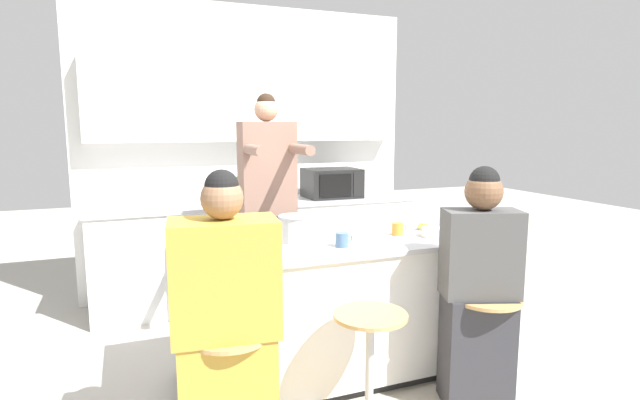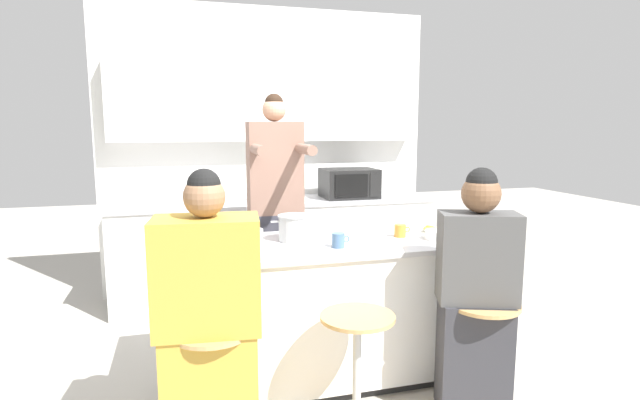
{
  "view_description": "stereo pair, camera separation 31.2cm",
  "coord_description": "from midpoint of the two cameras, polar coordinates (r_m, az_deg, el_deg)",
  "views": [
    {
      "loc": [
        -1.13,
        -2.8,
        1.59
      ],
      "look_at": [
        0.0,
        0.08,
        1.13
      ],
      "focal_mm": 28.0,
      "sensor_mm": 36.0,
      "label": 1
    },
    {
      "loc": [
        -0.83,
        -2.89,
        1.59
      ],
      "look_at": [
        0.0,
        0.08,
        1.13
      ],
      "focal_mm": 28.0,
      "sensor_mm": 36.0,
      "label": 2
    }
  ],
  "objects": [
    {
      "name": "microwave",
      "position": [
        4.74,
        -0.52,
        1.95
      ],
      "size": [
        0.5,
        0.4,
        0.27
      ],
      "color": "black",
      "rests_on": "back_counter"
    },
    {
      "name": "kitchen_island",
      "position": [
        3.22,
        -2.33,
        -12.38
      ],
      "size": [
        1.8,
        0.77,
        0.88
      ],
      "color": "black",
      "rests_on": "ground_plane"
    },
    {
      "name": "person_seated_near",
      "position": [
        2.95,
        14.8,
        -10.78
      ],
      "size": [
        0.46,
        0.37,
        1.38
      ],
      "rotation": [
        0.0,
        0.0,
        -0.34
      ],
      "color": "#333338",
      "rests_on": "ground_plane"
    },
    {
      "name": "person_wrapped_blanket",
      "position": [
        2.43,
        -14.46,
        -14.37
      ],
      "size": [
        0.51,
        0.34,
        1.4
      ],
      "rotation": [
        0.0,
        0.0,
        -0.11
      ],
      "color": "gold",
      "rests_on": "ground_plane"
    },
    {
      "name": "potted_plant",
      "position": [
        4.54,
        -10.99,
        1.42
      ],
      "size": [
        0.15,
        0.15,
        0.24
      ],
      "color": "#A86042",
      "rests_on": "back_counter"
    },
    {
      "name": "mixing_bowl_steel",
      "position": [
        3.11,
        -11.28,
        -4.21
      ],
      "size": [
        0.21,
        0.21,
        0.07
      ],
      "color": "white",
      "rests_on": "kitchen_island"
    },
    {
      "name": "coffee_cup_near",
      "position": [
        3.28,
        6.22,
        -3.34
      ],
      "size": [
        0.11,
        0.08,
        0.08
      ],
      "color": "orange",
      "rests_on": "kitchen_island"
    },
    {
      "name": "bar_stool_rightmost",
      "position": [
        3.04,
        15.46,
        -15.78
      ],
      "size": [
        0.38,
        0.38,
        0.64
      ],
      "color": "tan",
      "rests_on": "ground_plane"
    },
    {
      "name": "banana_bunch",
      "position": [
        3.48,
        9.3,
        -3.03
      ],
      "size": [
        0.15,
        0.1,
        0.05
      ],
      "color": "yellow",
      "rests_on": "kitchen_island"
    },
    {
      "name": "cooking_pot",
      "position": [
        3.1,
        -5.7,
        -3.27
      ],
      "size": [
        0.3,
        0.21,
        0.16
      ],
      "color": "#B7BABC",
      "rests_on": "kitchen_island"
    },
    {
      "name": "ground_plane",
      "position": [
        3.4,
        -2.28,
        -19.42
      ],
      "size": [
        16.0,
        16.0,
        0.0
      ],
      "primitive_type": "plane",
      "color": "#B2ADA3"
    },
    {
      "name": "fruit_bowl",
      "position": [
        3.27,
        10.45,
        -3.69
      ],
      "size": [
        0.18,
        0.18,
        0.06
      ],
      "color": "white",
      "rests_on": "kitchen_island"
    },
    {
      "name": "coffee_cup_far",
      "position": [
        2.95,
        -0.49,
        -4.6
      ],
      "size": [
        0.11,
        0.08,
        0.09
      ],
      "color": "#4C7099",
      "rests_on": "kitchen_island"
    },
    {
      "name": "person_cooking",
      "position": [
        3.68,
        -8.37,
        -2.37
      ],
      "size": [
        0.39,
        0.59,
        1.82
      ],
      "rotation": [
        0.0,
        0.0,
        -0.01
      ],
      "color": "#383842",
      "rests_on": "ground_plane"
    },
    {
      "name": "wall_back",
      "position": [
        4.84,
        -9.83,
        7.76
      ],
      "size": [
        3.15,
        0.22,
        2.7
      ],
      "color": "silver",
      "rests_on": "ground_plane"
    },
    {
      "name": "bar_stool_center",
      "position": [
        2.72,
        2.26,
        -18.5
      ],
      "size": [
        0.38,
        0.38,
        0.64
      ],
      "color": "tan",
      "rests_on": "ground_plane"
    },
    {
      "name": "bar_stool_leftmost",
      "position": [
        2.57,
        -13.87,
        -20.5
      ],
      "size": [
        0.38,
        0.38,
        0.64
      ],
      "color": "tan",
      "rests_on": "ground_plane"
    },
    {
      "name": "back_counter",
      "position": [
        4.68,
        -8.74,
        -5.64
      ],
      "size": [
        2.92,
        0.64,
        0.92
      ],
      "color": "white",
      "rests_on": "ground_plane"
    }
  ]
}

